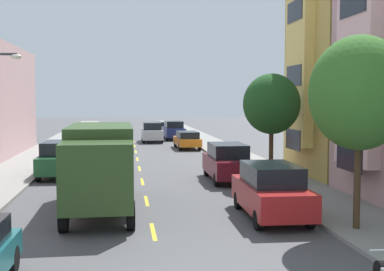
{
  "coord_description": "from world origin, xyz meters",
  "views": [
    {
      "loc": [
        -0.88,
        -9.19,
        4.25
      ],
      "look_at": [
        4.28,
        29.93,
        1.42
      ],
      "focal_mm": 48.02,
      "sensor_mm": 36.0,
      "label": 1
    }
  ],
  "objects_px": {
    "parked_suv_red": "(271,190)",
    "street_tree_nearest": "(359,93)",
    "parked_wagon_orange": "(187,139)",
    "parked_suv_forest": "(60,159)",
    "delivery_box_truck": "(100,162)",
    "parked_suv_burgundy": "(228,162)",
    "parked_sedan_champagne": "(167,127)",
    "moving_silver_sedan": "(152,132)",
    "street_tree_second": "(272,104)",
    "parked_hatchback_sky": "(93,131)",
    "parked_pickup_charcoal": "(85,137)",
    "parked_suv_navy": "(174,130)"
  },
  "relations": [
    {
      "from": "parked_sedan_champagne",
      "to": "parked_suv_forest",
      "type": "relative_size",
      "value": 0.94
    },
    {
      "from": "parked_suv_red",
      "to": "parked_suv_burgundy",
      "type": "bearing_deg",
      "value": 89.16
    },
    {
      "from": "parked_suv_red",
      "to": "parked_sedan_champagne",
      "type": "bearing_deg",
      "value": 90.05
    },
    {
      "from": "parked_suv_navy",
      "to": "parked_suv_forest",
      "type": "xyz_separation_m",
      "value": [
        -8.64,
        -24.73,
        0.0
      ]
    },
    {
      "from": "moving_silver_sedan",
      "to": "parked_hatchback_sky",
      "type": "bearing_deg",
      "value": 132.76
    },
    {
      "from": "parked_suv_forest",
      "to": "moving_silver_sedan",
      "type": "xyz_separation_m",
      "value": [
        6.21,
        21.92,
        0.0
      ]
    },
    {
      "from": "parked_suv_forest",
      "to": "delivery_box_truck",
      "type": "bearing_deg",
      "value": -73.84
    },
    {
      "from": "street_tree_second",
      "to": "parked_pickup_charcoal",
      "type": "distance_m",
      "value": 24.44
    },
    {
      "from": "moving_silver_sedan",
      "to": "delivery_box_truck",
      "type": "bearing_deg",
      "value": -96.64
    },
    {
      "from": "parked_pickup_charcoal",
      "to": "parked_suv_red",
      "type": "relative_size",
      "value": 1.1
    },
    {
      "from": "parked_suv_red",
      "to": "parked_wagon_orange",
      "type": "relative_size",
      "value": 1.02
    },
    {
      "from": "parked_wagon_orange",
      "to": "parked_sedan_champagne",
      "type": "bearing_deg",
      "value": 90.44
    },
    {
      "from": "street_tree_second",
      "to": "delivery_box_truck",
      "type": "height_order",
      "value": "street_tree_second"
    },
    {
      "from": "moving_silver_sedan",
      "to": "parked_suv_burgundy",
      "type": "bearing_deg",
      "value": -83.94
    },
    {
      "from": "parked_pickup_charcoal",
      "to": "parked_sedan_champagne",
      "type": "height_order",
      "value": "parked_pickup_charcoal"
    },
    {
      "from": "parked_suv_red",
      "to": "street_tree_nearest",
      "type": "bearing_deg",
      "value": -47.55
    },
    {
      "from": "parked_suv_red",
      "to": "parked_wagon_orange",
      "type": "distance_m",
      "value": 25.52
    },
    {
      "from": "parked_suv_burgundy",
      "to": "parked_pickup_charcoal",
      "type": "bearing_deg",
      "value": 113.15
    },
    {
      "from": "moving_silver_sedan",
      "to": "parked_suv_navy",
      "type": "bearing_deg",
      "value": 49.13
    },
    {
      "from": "parked_sedan_champagne",
      "to": "parked_suv_navy",
      "type": "height_order",
      "value": "parked_suv_navy"
    },
    {
      "from": "parked_suv_red",
      "to": "delivery_box_truck",
      "type": "bearing_deg",
      "value": 161.8
    },
    {
      "from": "parked_suv_forest",
      "to": "parked_pickup_charcoal",
      "type": "bearing_deg",
      "value": 89.98
    },
    {
      "from": "delivery_box_truck",
      "to": "parked_suv_navy",
      "type": "relative_size",
      "value": 1.57
    },
    {
      "from": "street_tree_second",
      "to": "parked_suv_navy",
      "type": "bearing_deg",
      "value": 94.36
    },
    {
      "from": "parked_wagon_orange",
      "to": "parked_suv_burgundy",
      "type": "relative_size",
      "value": 0.98
    },
    {
      "from": "delivery_box_truck",
      "to": "parked_wagon_orange",
      "type": "distance_m",
      "value": 24.34
    },
    {
      "from": "street_tree_nearest",
      "to": "parked_suv_burgundy",
      "type": "distance_m",
      "value": 11.41
    },
    {
      "from": "parked_hatchback_sky",
      "to": "parked_suv_navy",
      "type": "height_order",
      "value": "parked_suv_navy"
    },
    {
      "from": "parked_suv_forest",
      "to": "parked_suv_burgundy",
      "type": "bearing_deg",
      "value": -16.59
    },
    {
      "from": "parked_suv_burgundy",
      "to": "moving_silver_sedan",
      "type": "xyz_separation_m",
      "value": [
        -2.61,
        24.54,
        0.0
      ]
    },
    {
      "from": "parked_hatchback_sky",
      "to": "parked_suv_forest",
      "type": "distance_m",
      "value": 28.55
    },
    {
      "from": "parked_pickup_charcoal",
      "to": "parked_suv_red",
      "type": "distance_m",
      "value": 30.27
    },
    {
      "from": "parked_wagon_orange",
      "to": "parked_suv_burgundy",
      "type": "xyz_separation_m",
      "value": [
        0.01,
        -17.13,
        0.18
      ]
    },
    {
      "from": "moving_silver_sedan",
      "to": "street_tree_second",
      "type": "bearing_deg",
      "value": -79.82
    },
    {
      "from": "delivery_box_truck",
      "to": "parked_suv_red",
      "type": "height_order",
      "value": "delivery_box_truck"
    },
    {
      "from": "parked_hatchback_sky",
      "to": "parked_suv_red",
      "type": "relative_size",
      "value": 0.83
    },
    {
      "from": "parked_hatchback_sky",
      "to": "parked_sedan_champagne",
      "type": "xyz_separation_m",
      "value": [
        8.58,
        5.41,
        -0.01
      ]
    },
    {
      "from": "parked_pickup_charcoal",
      "to": "delivery_box_truck",
      "type": "bearing_deg",
      "value": -84.49
    },
    {
      "from": "parked_suv_navy",
      "to": "parked_hatchback_sky",
      "type": "bearing_deg",
      "value": 155.96
    },
    {
      "from": "parked_suv_red",
      "to": "parked_wagon_orange",
      "type": "height_order",
      "value": "parked_suv_red"
    },
    {
      "from": "street_tree_second",
      "to": "parked_hatchback_sky",
      "type": "height_order",
      "value": "street_tree_second"
    },
    {
      "from": "parked_suv_red",
      "to": "moving_silver_sedan",
      "type": "relative_size",
      "value": 1.01
    },
    {
      "from": "parked_wagon_orange",
      "to": "parked_suv_forest",
      "type": "bearing_deg",
      "value": -121.26
    },
    {
      "from": "delivery_box_truck",
      "to": "parked_wagon_orange",
      "type": "xyz_separation_m",
      "value": [
        6.2,
        23.51,
        -1.04
      ]
    },
    {
      "from": "parked_hatchback_sky",
      "to": "street_tree_nearest",
      "type": "bearing_deg",
      "value": -75.62
    },
    {
      "from": "parked_pickup_charcoal",
      "to": "moving_silver_sedan",
      "type": "bearing_deg",
      "value": 32.35
    },
    {
      "from": "parked_wagon_orange",
      "to": "parked_suv_forest",
      "type": "relative_size",
      "value": 0.98
    },
    {
      "from": "street_tree_nearest",
      "to": "parked_sedan_champagne",
      "type": "height_order",
      "value": "street_tree_nearest"
    },
    {
      "from": "parked_suv_burgundy",
      "to": "parked_suv_red",
      "type": "bearing_deg",
      "value": -90.84
    },
    {
      "from": "street_tree_second",
      "to": "delivery_box_truck",
      "type": "relative_size",
      "value": 0.71
    }
  ]
}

